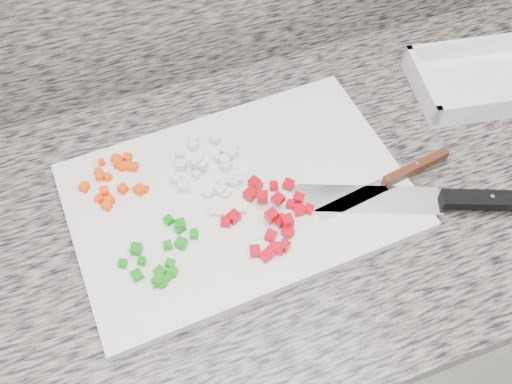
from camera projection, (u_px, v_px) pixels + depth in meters
cabinet at (240, 326)px, 1.25m from camera, size 3.92×0.62×0.86m
countertop at (233, 217)px, 0.88m from camera, size 3.96×0.64×0.04m
cutting_board at (239, 196)px, 0.87m from camera, size 0.52×0.36×0.02m
carrot_pile at (116, 179)px, 0.87m from camera, size 0.10×0.10×0.01m
onion_pile at (209, 165)px, 0.89m from camera, size 0.12×0.13×0.03m
green_pepper_pile at (163, 256)px, 0.80m from camera, size 0.12×0.11×0.01m
red_pepper_pile at (273, 215)px, 0.83m from camera, size 0.14×0.14×0.03m
garlic_pile at (225, 207)px, 0.84m from camera, size 0.06×0.06×0.01m
chef_knife at (447, 200)px, 0.85m from camera, size 0.35×0.18×0.02m
paring_knife at (400, 176)px, 0.88m from camera, size 0.24×0.05×0.02m
tray at (477, 82)px, 1.00m from camera, size 0.25×0.20×0.05m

